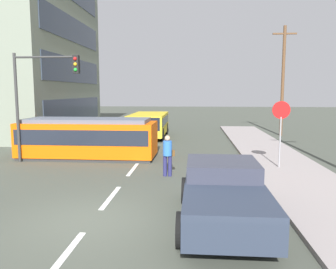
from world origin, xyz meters
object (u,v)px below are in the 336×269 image
pickup_truck_parked (223,193)px  traffic_light_mast (41,86)px  parked_sedan_mid (67,135)px  streetcar_tram (88,137)px  utility_pole_mid (283,79)px  pedestrian_crossing (168,153)px  city_bus (149,124)px  parked_sedan_far (97,127)px  stop_sign (281,120)px

pickup_truck_parked → traffic_light_mast: bearing=138.8°
pickup_truck_parked → parked_sedan_mid: size_ratio=1.22×
streetcar_tram → utility_pole_mid: size_ratio=0.83×
pedestrian_crossing → pickup_truck_parked: size_ratio=0.33×
city_bus → utility_pole_mid: bearing=10.1°
streetcar_tram → parked_sedan_far: 9.76m
traffic_light_mast → utility_pole_mid: bearing=38.7°
stop_sign → traffic_light_mast: size_ratio=0.55×
streetcar_tram → city_bus: bearing=75.7°
parked_sedan_mid → stop_sign: bearing=-27.4°
city_bus → streetcar_tram: bearing=-104.3°
parked_sedan_mid → parked_sedan_far: same height
utility_pole_mid → city_bus: bearing=-169.9°
pedestrian_crossing → parked_sedan_far: size_ratio=0.37×
traffic_light_mast → utility_pole_mid: size_ratio=0.62×
pedestrian_crossing → streetcar_tram: bearing=141.0°
parked_sedan_mid → city_bus: bearing=41.5°
pedestrian_crossing → traffic_light_mast: (-6.22, 2.27, 2.74)m
pedestrian_crossing → stop_sign: size_ratio=0.58×
pedestrian_crossing → stop_sign: (4.78, 1.39, 1.25)m
city_bus → utility_pole_mid: utility_pole_mid is taller
streetcar_tram → stop_sign: stop_sign is taller
streetcar_tram → pickup_truck_parked: bearing=-53.2°
traffic_light_mast → utility_pole_mid: 18.07m
streetcar_tram → utility_pole_mid: 16.18m
city_bus → parked_sedan_far: 4.61m
city_bus → pickup_truck_parked: (4.16, -16.52, -0.23)m
pedestrian_crossing → utility_pole_mid: 16.05m
pedestrian_crossing → utility_pole_mid: size_ratio=0.20×
city_bus → parked_sedan_mid: city_bus is taller
streetcar_tram → parked_sedan_far: streetcar_tram is taller
parked_sedan_mid → stop_sign: size_ratio=1.43×
city_bus → utility_pole_mid: 10.90m
city_bus → traffic_light_mast: 10.58m
pedestrian_crossing → parked_sedan_far: pedestrian_crossing is taller
city_bus → pedestrian_crossing: bearing=-78.7°
stop_sign → traffic_light_mast: (-11.00, 0.88, 1.49)m
city_bus → stop_sign: size_ratio=2.09×
utility_pole_mid → pedestrian_crossing: bearing=-120.1°
traffic_light_mast → parked_sedan_far: bearing=92.8°
parked_sedan_mid → parked_sedan_far: 5.51m
streetcar_tram → utility_pole_mid: bearing=39.1°
city_bus → parked_sedan_far: bearing=163.6°
streetcar_tram → pedestrian_crossing: 5.68m
streetcar_tram → parked_sedan_far: (-2.32, 9.47, -0.44)m
pickup_truck_parked → utility_pole_mid: utility_pole_mid is taller
city_bus → parked_sedan_far: city_bus is taller
parked_sedan_far → traffic_light_mast: (0.52, -10.77, 3.06)m
city_bus → pickup_truck_parked: size_ratio=1.20×
parked_sedan_far → parked_sedan_mid: bearing=-93.7°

